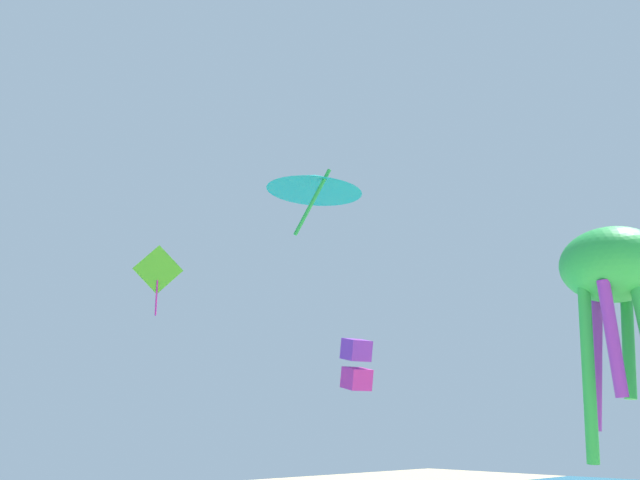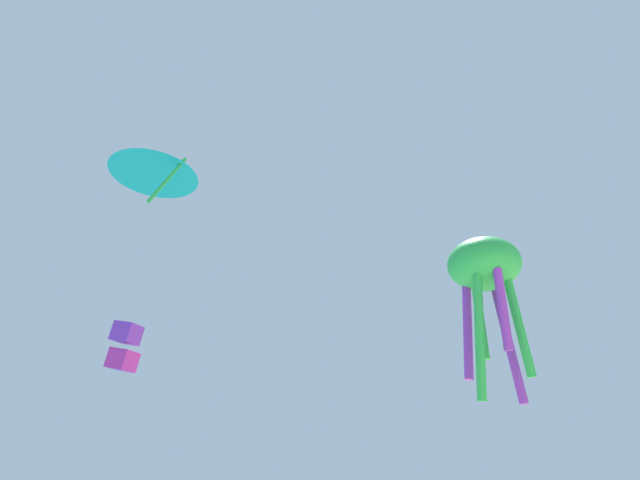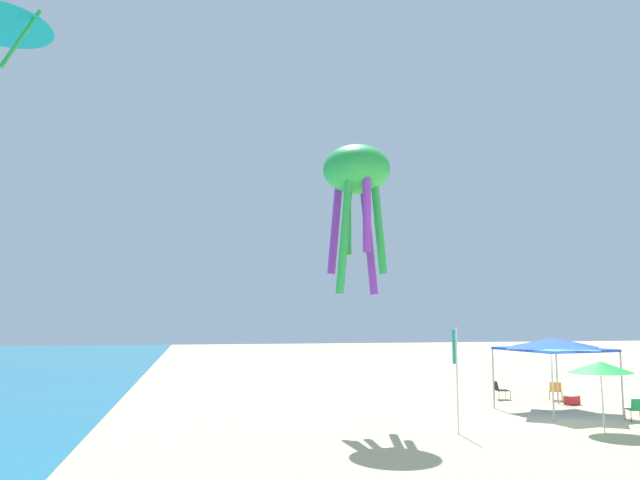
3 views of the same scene
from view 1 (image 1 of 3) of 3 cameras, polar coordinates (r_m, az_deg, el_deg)
name	(u,v)px [view 1 (image 1 of 3)]	position (r m, az deg, el deg)	size (l,w,h in m)	color
kite_diamond_lime	(158,272)	(32.59, -12.75, -2.50)	(1.93, 1.16, 3.16)	#66D82D
kite_delta_teal	(315,183)	(29.78, -0.42, 4.53)	(5.63, 5.63, 3.17)	teal
kite_octopus_green	(614,277)	(18.46, 22.31, -2.74)	(2.47, 2.47, 5.49)	green
kite_box_purple	(356,364)	(33.16, 2.91, -9.82)	(1.32, 1.44, 2.43)	purple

